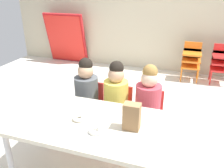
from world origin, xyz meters
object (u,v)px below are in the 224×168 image
at_px(seated_child_far_right, 148,99).
at_px(paper_bag_brown, 132,116).
at_px(paper_plate_near_edge, 96,133).
at_px(seated_child_middle_seat, 116,94).
at_px(folded_activity_table, 66,39).
at_px(kid_chair_red_stack, 221,61).
at_px(donut_powdered_loose, 79,118).
at_px(kid_chair_orange_stack, 191,59).
at_px(craft_table, 109,129).
at_px(donut_powdered_on_plate, 96,131).
at_px(seated_child_near_camera, 87,90).
at_px(paper_plate_center_table, 112,115).

relative_size(seated_child_far_right, paper_bag_brown, 4.17).
bearing_deg(paper_plate_near_edge, seated_child_far_right, 70.28).
height_order(seated_child_middle_seat, folded_activity_table, folded_activity_table).
relative_size(kid_chair_red_stack, donut_powdered_loose, 6.37).
relative_size(seated_child_middle_seat, kid_chair_orange_stack, 1.35).
bearing_deg(paper_bag_brown, kid_chair_orange_stack, 81.15).
xyz_separation_m(craft_table, paper_bag_brown, (0.19, 0.00, 0.16)).
distance_m(seated_child_far_right, paper_bag_brown, 0.62).
bearing_deg(paper_plate_near_edge, donut_powdered_loose, 147.12).
distance_m(craft_table, folded_activity_table, 3.58).
bearing_deg(seated_child_middle_seat, kid_chair_red_stack, 59.97).
distance_m(paper_plate_near_edge, donut_powdered_on_plate, 0.02).
height_order(seated_child_near_camera, paper_bag_brown, seated_child_near_camera).
bearing_deg(kid_chair_red_stack, craft_table, -112.01).
height_order(kid_chair_orange_stack, donut_powdered_loose, kid_chair_orange_stack).
distance_m(seated_child_middle_seat, kid_chair_red_stack, 2.49).
bearing_deg(craft_table, paper_plate_near_edge, -110.88).
xyz_separation_m(seated_child_near_camera, donut_powdered_on_plate, (0.42, -0.75, 0.05)).
height_order(seated_child_middle_seat, kid_chair_orange_stack, seated_child_middle_seat).
relative_size(seated_child_middle_seat, paper_plate_center_table, 5.10).
bearing_deg(kid_chair_orange_stack, craft_table, -102.61).
distance_m(kid_chair_red_stack, donut_powdered_loose, 3.10).
bearing_deg(donut_powdered_on_plate, donut_powdered_loose, 147.12).
relative_size(kid_chair_red_stack, paper_plate_near_edge, 3.78).
distance_m(folded_activity_table, donut_powdered_loose, 3.45).
distance_m(seated_child_middle_seat, kid_chair_orange_stack, 2.28).
xyz_separation_m(craft_table, folded_activity_table, (-2.03, 2.95, 0.00)).
bearing_deg(seated_child_middle_seat, seated_child_far_right, 0.00).
xyz_separation_m(folded_activity_table, donut_powdered_loose, (1.76, -2.97, 0.06)).
xyz_separation_m(seated_child_far_right, kid_chair_red_stack, (0.90, 2.15, -0.16)).
relative_size(seated_child_far_right, kid_chair_red_stack, 1.35).
relative_size(seated_child_far_right, donut_powdered_on_plate, 8.15).
bearing_deg(donut_powdered_on_plate, seated_child_near_camera, 118.86).
relative_size(seated_child_middle_seat, folded_activity_table, 0.84).
bearing_deg(paper_plate_center_table, donut_powdered_loose, -147.76).
distance_m(kid_chair_red_stack, paper_plate_near_edge, 3.14).
relative_size(paper_plate_center_table, donut_powdered_on_plate, 1.60).
height_order(kid_chair_orange_stack, kid_chair_red_stack, same).
height_order(folded_activity_table, paper_bag_brown, folded_activity_table).
relative_size(paper_bag_brown, donut_powdered_loose, 2.06).
bearing_deg(paper_bag_brown, paper_plate_center_table, 146.73).
bearing_deg(donut_powdered_on_plate, kid_chair_orange_stack, 76.96).
bearing_deg(seated_child_near_camera, donut_powdered_loose, -71.52).
distance_m(folded_activity_table, paper_bag_brown, 3.69).
bearing_deg(kid_chair_red_stack, donut_powdered_on_plate, -111.96).
relative_size(paper_plate_near_edge, donut_powdered_loose, 1.69).
distance_m(paper_plate_near_edge, paper_plate_center_table, 0.29).
height_order(seated_child_middle_seat, kid_chair_red_stack, seated_child_middle_seat).
distance_m(kid_chair_orange_stack, donut_powdered_loose, 2.92).
relative_size(seated_child_near_camera, seated_child_far_right, 1.00).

